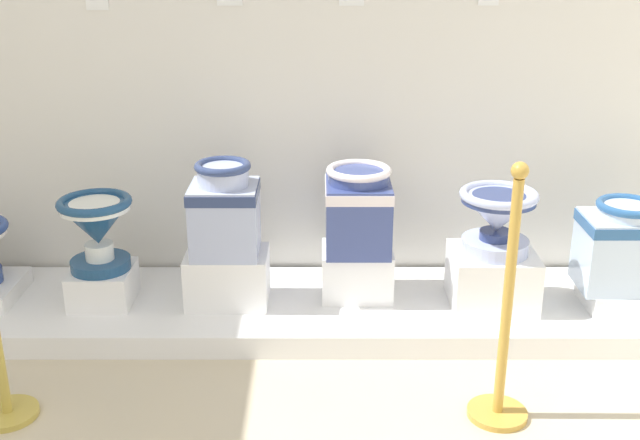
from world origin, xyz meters
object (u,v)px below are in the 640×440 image
Objects in this scene: antique_toilet_squat_floral at (224,208)px; antique_toilet_pale_glazed at (497,215)px; antique_toilet_rightmost at (357,206)px; plinth_block_tall_cobalt at (614,296)px; plinth_block_rightmost at (356,272)px; stanchion_post_near_right at (503,340)px; antique_toilet_tall_cobalt at (622,243)px; plinth_block_broad_patterned at (102,285)px; antique_toilet_broad_patterned at (96,224)px; plinth_block_squat_floral at (227,277)px; plinth_block_pale_glazed at (491,278)px.

antique_toilet_pale_glazed is at bearing -0.92° from antique_toilet_squat_floral.
antique_toilet_rightmost is 1.29m from plinth_block_tall_cobalt.
antique_toilet_pale_glazed reaches higher than plinth_block_rightmost.
antique_toilet_squat_floral is 1.40m from stanchion_post_near_right.
stanchion_post_near_right is (1.13, -0.78, -0.25)m from antique_toilet_squat_floral.
antique_toilet_tall_cobalt is (1.84, -0.05, -0.15)m from antique_toilet_squat_floral.
plinth_block_broad_patterned is 0.29× the size of stanchion_post_near_right.
antique_toilet_broad_patterned is 1.04× the size of plinth_block_rightmost.
plinth_block_squat_floral is 0.37× the size of stanchion_post_near_right.
stanchion_post_near_right is (0.51, -0.86, -0.23)m from antique_toilet_rightmost.
antique_toilet_rightmost is (0.62, 0.07, 0.33)m from plinth_block_squat_floral.
stanchion_post_near_right is at bearing -99.16° from antique_toilet_pale_glazed.
antique_toilet_pale_glazed is (0.63, -0.09, 0.33)m from plinth_block_rightmost.
antique_toilet_broad_patterned is 0.79× the size of antique_toilet_squat_floral.
antique_toilet_rightmost is at bearing 6.83° from plinth_block_squat_floral.
antique_toilet_pale_glazed is (0.63, -0.09, -0.01)m from antique_toilet_rightmost.
plinth_block_tall_cobalt is (1.22, -0.12, -0.07)m from plinth_block_rightmost.
antique_toilet_broad_patterned is 0.86× the size of antique_toilet_rightmost.
plinth_block_tall_cobalt is 0.72× the size of antique_toilet_tall_cobalt.
antique_toilet_rightmost is at bearing 171.56° from plinth_block_pale_glazed.
antique_toilet_rightmost reaches higher than antique_toilet_tall_cobalt.
antique_toilet_broad_patterned is at bearing 178.92° from antique_toilet_tall_cobalt.
plinth_block_broad_patterned reaches higher than plinth_block_tall_cobalt.
antique_toilet_pale_glazed reaches higher than antique_toilet_tall_cobalt.
plinth_block_squat_floral is at bearing 179.08° from antique_toilet_pale_glazed.
plinth_block_pale_glazed is (1.25, -0.02, 0.01)m from plinth_block_squat_floral.
antique_toilet_squat_floral is (0.60, 0.00, 0.08)m from antique_toilet_broad_patterned.
plinth_block_broad_patterned is 0.84× the size of antique_toilet_broad_patterned.
antique_toilet_pale_glazed reaches higher than plinth_block_tall_cobalt.
antique_toilet_squat_floral reaches higher than plinth_block_pale_glazed.
plinth_block_rightmost is 0.72m from antique_toilet_pale_glazed.
plinth_block_rightmost is 0.94× the size of antique_toilet_pale_glazed.
plinth_block_broad_patterned is 0.70× the size of antique_toilet_tall_cobalt.
plinth_block_squat_floral is (0.60, 0.00, 0.04)m from plinth_block_broad_patterned.
plinth_block_pale_glazed is at bearing -0.92° from antique_toilet_squat_floral.
antique_toilet_squat_floral is 1.31× the size of plinth_block_rightmost.
antique_toilet_pale_glazed is 0.70m from plinth_block_tall_cobalt.
antique_toilet_broad_patterned reaches higher than antique_toilet_tall_cobalt.
plinth_block_pale_glazed is 0.38× the size of stanchion_post_near_right.
plinth_block_tall_cobalt is at bearing -5.86° from plinth_block_rightmost.
stanchion_post_near_right reaches higher than antique_toilet_pale_glazed.
stanchion_post_near_right is (-0.71, -0.73, -0.09)m from antique_toilet_tall_cobalt.
antique_toilet_broad_patterned is at bearing 63.43° from plinth_block_broad_patterned.
antique_toilet_rightmost is 1.03m from stanchion_post_near_right.
stanchion_post_near_right is at bearing -99.16° from plinth_block_pale_glazed.
antique_toilet_pale_glazed is (1.85, -0.02, 0.36)m from plinth_block_broad_patterned.
antique_toilet_broad_patterned is at bearing 155.67° from stanchion_post_near_right.
antique_toilet_squat_floral is at bearing 0.46° from plinth_block_broad_patterned.
stanchion_post_near_right reaches higher than plinth_block_tall_cobalt.
antique_toilet_pale_glazed is 0.35× the size of stanchion_post_near_right.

